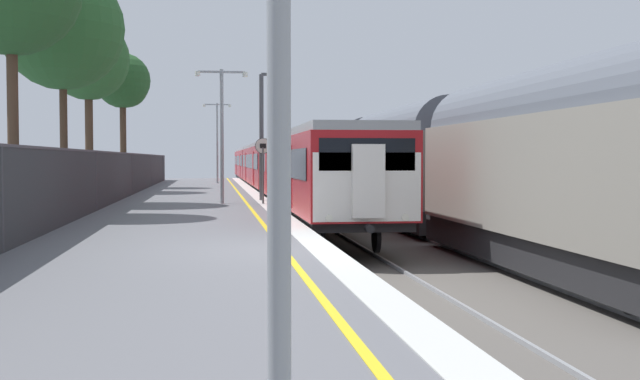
# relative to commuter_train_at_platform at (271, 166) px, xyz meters

# --- Properties ---
(ground) EXTENTS (17.40, 110.00, 1.21)m
(ground) POSITION_rel_commuter_train_at_platform_xyz_m (0.54, -35.73, -1.88)
(ground) COLOR slate
(commuter_train_at_platform) EXTENTS (2.83, 63.90, 3.81)m
(commuter_train_at_platform) POSITION_rel_commuter_train_at_platform_xyz_m (0.00, 0.00, 0.00)
(commuter_train_at_platform) COLOR maroon
(commuter_train_at_platform) RESTS_ON ground
(freight_train_adjacent_track) EXTENTS (2.60, 41.90, 4.76)m
(freight_train_adjacent_track) POSITION_rel_commuter_train_at_platform_xyz_m (4.00, -19.28, 0.34)
(freight_train_adjacent_track) COLOR #232326
(freight_train_adjacent_track) RESTS_ON ground
(signal_gantry) EXTENTS (1.10, 0.24, 5.23)m
(signal_gantry) POSITION_rel_commuter_train_at_platform_xyz_m (-1.48, -18.29, 1.99)
(signal_gantry) COLOR #47474C
(signal_gantry) RESTS_ON ground
(speed_limit_sign) EXTENTS (0.59, 0.08, 2.50)m
(speed_limit_sign) POSITION_rel_commuter_train_at_platform_xyz_m (-1.85, -20.74, 0.33)
(speed_limit_sign) COLOR #59595B
(speed_limit_sign) RESTS_ON ground
(platform_lamp_mid) EXTENTS (2.00, 0.20, 5.12)m
(platform_lamp_mid) POSITION_rel_commuter_train_at_platform_xyz_m (-3.38, -20.31, 1.79)
(platform_lamp_mid) COLOR #93999E
(platform_lamp_mid) RESTS_ON ground
(platform_lamp_far) EXTENTS (2.00, 0.20, 5.63)m
(platform_lamp_far) POSITION_rel_commuter_train_at_platform_xyz_m (-3.38, 5.40, 2.06)
(platform_lamp_far) COLOR #93999E
(platform_lamp_far) RESTS_ON ground
(platform_back_fence) EXTENTS (0.07, 99.00, 1.99)m
(platform_back_fence) POSITION_rel_commuter_train_at_platform_xyz_m (-7.55, -35.73, -0.23)
(platform_back_fence) COLOR #282B2D
(platform_back_fence) RESTS_ON ground
(background_tree_left) EXTENTS (3.27, 3.27, 8.00)m
(background_tree_left) POSITION_rel_commuter_train_at_platform_xyz_m (-8.91, -2.65, 4.92)
(background_tree_left) COLOR #473323
(background_tree_left) RESTS_ON ground
(background_tree_right) EXTENTS (4.64, 4.64, 8.95)m
(background_tree_right) POSITION_rel_commuter_train_at_platform_xyz_m (-9.44, -19.56, 5.22)
(background_tree_right) COLOR #473323
(background_tree_right) RESTS_ON ground
(background_tree_back) EXTENTS (4.22, 4.22, 8.96)m
(background_tree_back) POSITION_rel_commuter_train_at_platform_xyz_m (-10.12, -8.70, 5.41)
(background_tree_back) COLOR #473323
(background_tree_back) RESTS_ON ground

